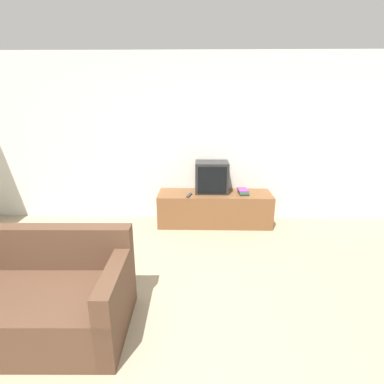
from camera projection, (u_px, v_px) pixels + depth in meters
name	position (u px, v px, depth m)	size (l,w,h in m)	color
ground_plane	(132.00, 367.00, 2.25)	(14.00, 14.00, 0.00)	gray
wall_back	(168.00, 140.00, 4.75)	(9.00, 0.06, 2.60)	silver
tv_stand	(214.00, 209.00, 4.74)	(1.76, 0.53, 0.51)	brown
television	(212.00, 177.00, 4.67)	(0.51, 0.38, 0.48)	black
couch	(32.00, 300.00, 2.56)	(1.66, 0.92, 0.82)	#4C3323
book_stack	(243.00, 191.00, 4.64)	(0.17, 0.24, 0.07)	black
remote_on_stand	(189.00, 195.00, 4.53)	(0.09, 0.19, 0.02)	#2D2D2D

